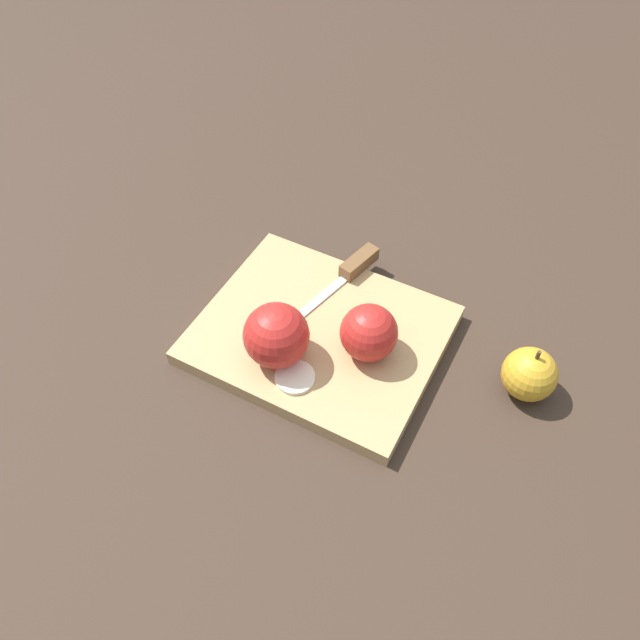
{
  "coord_description": "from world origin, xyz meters",
  "views": [
    {
      "loc": [
        -0.33,
        0.4,
        0.68
      ],
      "look_at": [
        0.0,
        0.0,
        0.04
      ],
      "focal_mm": 35.0,
      "sensor_mm": 36.0,
      "label": 1
    }
  ],
  "objects_px": {
    "apple_half_left": "(369,333)",
    "knife": "(355,266)",
    "apple_half_right": "(276,335)",
    "apple_whole": "(529,374)"
  },
  "relations": [
    {
      "from": "knife",
      "to": "apple_whole",
      "type": "relative_size",
      "value": 2.04
    },
    {
      "from": "apple_half_right",
      "to": "apple_whole",
      "type": "xyz_separation_m",
      "value": [
        -0.27,
        -0.17,
        -0.03
      ]
    },
    {
      "from": "apple_half_left",
      "to": "apple_half_right",
      "type": "distance_m",
      "value": 0.12
    },
    {
      "from": "apple_half_left",
      "to": "apple_half_right",
      "type": "relative_size",
      "value": 0.88
    },
    {
      "from": "knife",
      "to": "apple_whole",
      "type": "xyz_separation_m",
      "value": [
        -0.28,
        0.01,
        0.0
      ]
    },
    {
      "from": "apple_half_left",
      "to": "apple_half_right",
      "type": "bearing_deg",
      "value": 30.74
    },
    {
      "from": "apple_half_left",
      "to": "knife",
      "type": "bearing_deg",
      "value": -59.07
    },
    {
      "from": "apple_half_right",
      "to": "apple_whole",
      "type": "bearing_deg",
      "value": -123.5
    },
    {
      "from": "apple_whole",
      "to": "apple_half_left",
      "type": "bearing_deg",
      "value": 26.6
    },
    {
      "from": "apple_half_left",
      "to": "knife",
      "type": "height_order",
      "value": "apple_half_left"
    }
  ]
}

